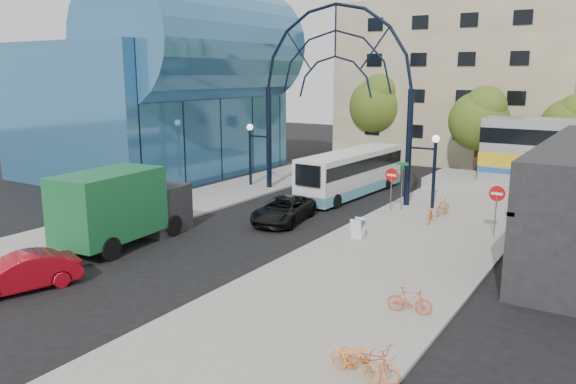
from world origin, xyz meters
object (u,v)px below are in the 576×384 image
Objects in this scene: gateway_arch at (335,62)px; stop_sign at (391,179)px; street_name_sign at (402,176)px; tree_north_a at (480,118)px; red_sedan at (20,273)px; bike_far_a at (369,359)px; tree_north_c at (572,124)px; bike_near_b at (443,207)px; bike_far_b at (410,300)px; black_suv at (283,210)px; bike_far_c at (355,361)px; city_bus at (352,172)px; green_truck at (124,206)px; do_not_enter_sign at (497,199)px; bike_near_a at (430,214)px; tree_north_b at (379,103)px; sandwich_board at (358,226)px.

stop_sign is at bearing -22.63° from gateway_arch.
tree_north_a reaches higher than street_name_sign.
red_sedan reaches higher than bike_far_a.
tree_north_c is 3.44× the size of bike_far_a.
bike_near_b is 1.06× the size of bike_far_b.
tree_north_c reaches higher than black_suv.
bike_far_b is at bearing 13.66° from bike_far_c.
bike_far_c is (10.22, -20.65, -0.97)m from city_bus.
stop_sign is 0.35× the size of green_truck.
tree_north_a reaches higher than bike_far_b.
green_truck is (-9.67, -26.11, -2.83)m from tree_north_a.
tree_north_a is (-4.88, 15.93, 2.63)m from do_not_enter_sign.
tree_north_c is 33.35m from bike_far_a.
bike_far_c is at bearing -81.27° from tree_north_a.
bike_near_b is (0.10, 1.75, 0.05)m from bike_near_a.
red_sedan is (1.36, -6.21, -1.09)m from green_truck.
bike_near_a is (-4.58, -17.11, -3.74)m from tree_north_c.
bike_far_b is (14.28, -0.66, -1.21)m from green_truck.
bike_far_c is at bearing -59.94° from black_suv.
red_sedan is 2.62× the size of bike_near_a.
tree_north_a is at bearing -21.80° from tree_north_b.
gateway_arch is at bearing 164.93° from street_name_sign.
tree_north_c is (6.00, 2.00, -0.33)m from tree_north_a.
tree_north_a is at bearing -161.56° from tree_north_c.
city_bus reaches higher than bike_far_a.
black_suv is 13.73m from red_sedan.
bike_far_a is 1.27× the size of bike_far_b.
bike_near_b reaches higher than bike_far_c.
bike_near_a is at bearing 5.09° from bike_far_b.
tree_north_a is 14.03m from bike_near_b.
tree_north_c is at bearing 56.04° from green_truck.
tree_north_b is (-8.68, 17.93, 3.27)m from stop_sign.
green_truck is 6.45m from red_sedan.
green_truck is at bearing -104.03° from gateway_arch.
bike_near_a is at bearing 68.13° from sandwich_board.
sandwich_board is 0.14× the size of green_truck.
bike_far_a is (3.60, -17.78, 0.02)m from bike_near_b.
bike_near_a is (11.42, -19.11, -4.73)m from tree_north_b.
bike_near_a is (9.73, 17.22, -0.15)m from red_sedan.
tree_north_b is 5.01× the size of bike_near_a.
green_truck is at bearing 80.56° from bike_far_a.
red_sedan is at bearing 105.51° from bike_far_c.
tree_north_a is at bearing 94.64° from red_sedan.
do_not_enter_sign is 0.23× the size of city_bus.
stop_sign is (4.80, -2.00, -6.56)m from gateway_arch.
green_truck is at bearing -121.78° from bike_near_b.
do_not_enter_sign is 0.34× the size of green_truck.
bike_far_b is (-0.51, 4.36, -0.05)m from bike_far_a.
tree_north_b reaches higher than street_name_sign.
do_not_enter_sign is (11.00, -4.00, -6.58)m from gateway_arch.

